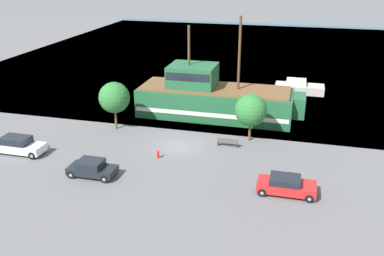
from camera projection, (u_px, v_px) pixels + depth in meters
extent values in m
plane|color=#5B5B5E|center=(179.00, 146.00, 40.77)|extent=(160.00, 160.00, 0.00)
plane|color=#33566B|center=(244.00, 53.00, 80.29)|extent=(80.00, 80.00, 0.00)
cube|color=#1E5633|center=(215.00, 103.00, 47.98)|extent=(17.07, 5.54, 3.14)
cube|color=silver|center=(215.00, 107.00, 48.16)|extent=(16.73, 5.62, 0.45)
cube|color=#1E5633|center=(298.00, 105.00, 45.68)|extent=(1.40, 3.05, 2.20)
cube|color=brown|center=(215.00, 88.00, 47.35)|extent=(16.39, 5.10, 0.25)
cube|color=#1E5633|center=(193.00, 75.00, 47.46)|extent=(5.12, 4.43, 2.36)
cube|color=black|center=(193.00, 72.00, 47.33)|extent=(4.86, 4.49, 0.85)
cylinder|color=#4C331E|center=(239.00, 53.00, 45.25)|extent=(0.28, 0.28, 7.81)
cylinder|color=#4C331E|center=(189.00, 56.00, 46.76)|extent=(0.28, 0.28, 6.64)
cube|color=#B7B2A8|center=(299.00, 89.00, 56.73)|extent=(6.32, 2.60, 1.08)
cube|color=silver|center=(296.00, 82.00, 56.51)|extent=(2.53, 2.03, 0.68)
cube|color=black|center=(302.00, 82.00, 56.33)|extent=(0.12, 1.82, 0.55)
cube|color=white|center=(18.00, 147.00, 39.15)|extent=(4.91, 1.83, 0.71)
cube|color=black|center=(16.00, 140.00, 38.93)|extent=(2.56, 1.64, 0.63)
cylinder|color=black|center=(32.00, 156.00, 38.05)|extent=(0.72, 0.22, 0.72)
cylinder|color=gray|center=(32.00, 156.00, 38.05)|extent=(0.27, 0.25, 0.27)
cylinder|color=black|center=(43.00, 148.00, 39.53)|extent=(0.72, 0.22, 0.72)
cylinder|color=gray|center=(43.00, 148.00, 39.53)|extent=(0.27, 0.25, 0.27)
cylinder|color=black|center=(6.00, 144.00, 40.44)|extent=(0.72, 0.22, 0.72)
cylinder|color=gray|center=(6.00, 144.00, 40.44)|extent=(0.27, 0.25, 0.27)
cube|color=black|center=(92.00, 170.00, 35.11)|extent=(3.91, 1.86, 0.56)
cube|color=black|center=(90.00, 164.00, 34.93)|extent=(2.03, 1.68, 0.57)
cylinder|color=black|center=(105.00, 179.00, 34.09)|extent=(0.68, 0.22, 0.68)
cylinder|color=gray|center=(105.00, 179.00, 34.09)|extent=(0.26, 0.25, 0.26)
cylinder|color=black|center=(113.00, 170.00, 35.60)|extent=(0.68, 0.22, 0.68)
cylinder|color=gray|center=(113.00, 170.00, 35.60)|extent=(0.26, 0.25, 0.26)
cylinder|color=black|center=(71.00, 175.00, 34.77)|extent=(0.68, 0.22, 0.68)
cylinder|color=gray|center=(71.00, 175.00, 34.77)|extent=(0.26, 0.25, 0.26)
cylinder|color=black|center=(81.00, 166.00, 36.29)|extent=(0.68, 0.22, 0.68)
cylinder|color=gray|center=(81.00, 166.00, 36.29)|extent=(0.26, 0.25, 0.26)
cube|color=#B21E1E|center=(286.00, 187.00, 32.45)|extent=(4.38, 1.94, 0.68)
cube|color=black|center=(285.00, 180.00, 32.27)|extent=(2.28, 1.74, 0.48)
cylinder|color=black|center=(309.00, 199.00, 31.36)|extent=(0.66, 0.22, 0.66)
cylinder|color=gray|center=(309.00, 199.00, 31.36)|extent=(0.25, 0.25, 0.25)
cylinder|color=black|center=(309.00, 187.00, 32.93)|extent=(0.66, 0.22, 0.66)
cylinder|color=gray|center=(309.00, 187.00, 32.93)|extent=(0.25, 0.25, 0.25)
cylinder|color=black|center=(262.00, 192.00, 32.16)|extent=(0.66, 0.22, 0.66)
cylinder|color=gray|center=(262.00, 192.00, 32.16)|extent=(0.25, 0.25, 0.25)
cylinder|color=black|center=(264.00, 181.00, 33.74)|extent=(0.66, 0.22, 0.66)
cylinder|color=gray|center=(264.00, 181.00, 33.74)|extent=(0.25, 0.25, 0.25)
cylinder|color=red|center=(158.00, 155.00, 38.31)|extent=(0.22, 0.22, 0.56)
sphere|color=red|center=(158.00, 152.00, 38.18)|extent=(0.25, 0.25, 0.25)
cylinder|color=red|center=(156.00, 155.00, 38.34)|extent=(0.10, 0.09, 0.09)
cylinder|color=red|center=(160.00, 155.00, 38.27)|extent=(0.10, 0.09, 0.09)
cube|color=#4C4742|center=(228.00, 142.00, 40.68)|extent=(1.96, 0.45, 0.05)
cube|color=#4C4742|center=(228.00, 141.00, 40.42)|extent=(1.96, 0.06, 0.40)
cube|color=#2D2D2D|center=(218.00, 143.00, 40.98)|extent=(0.12, 0.36, 0.40)
cube|color=#2D2D2D|center=(237.00, 145.00, 40.55)|extent=(0.12, 0.36, 0.40)
cylinder|color=brown|center=(116.00, 119.00, 44.64)|extent=(0.24, 0.24, 2.07)
sphere|color=#286B2D|center=(114.00, 98.00, 43.75)|extent=(3.19, 3.19, 3.19)
cylinder|color=brown|center=(250.00, 132.00, 41.82)|extent=(0.24, 0.24, 1.82)
sphere|color=#286B2D|center=(251.00, 110.00, 40.99)|extent=(3.11, 3.11, 3.11)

